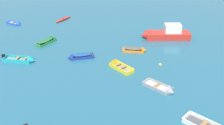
{
  "coord_description": "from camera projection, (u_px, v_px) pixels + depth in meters",
  "views": [
    {
      "loc": [
        1.19,
        -5.03,
        14.06
      ],
      "look_at": [
        0.0,
        21.85,
        0.15
      ],
      "focal_mm": 42.41,
      "sensor_mm": 36.0,
      "label": 1
    }
  ],
  "objects": [
    {
      "name": "rowboat_turquoise_cluster_outer",
      "position": [
        25.0,
        60.0,
        30.74
      ],
      "size": [
        4.13,
        1.6,
        1.07
      ],
      "color": "gray",
      "rests_on": "ground_plane"
    },
    {
      "name": "mooring_buoy_trailing",
      "position": [
        160.0,
        65.0,
        30.15
      ],
      "size": [
        0.33,
        0.33,
        0.33
      ],
      "primitive_type": "sphere",
      "color": "yellow",
      "rests_on": "ground_plane"
    },
    {
      "name": "rowboat_orange_far_back",
      "position": [
        137.0,
        50.0,
        33.24
      ],
      "size": [
        3.03,
        1.28,
        0.99
      ],
      "color": "gray",
      "rests_on": "ground_plane"
    },
    {
      "name": "rowboat_green_midfield_left",
      "position": [
        49.0,
        40.0,
        35.89
      ],
      "size": [
        2.52,
        3.41,
        0.94
      ],
      "color": "#4C4C51",
      "rests_on": "ground_plane"
    },
    {
      "name": "kayak_red_near_left",
      "position": [
        63.0,
        19.0,
        44.35
      ],
      "size": [
        2.31,
        3.61,
        0.36
      ],
      "color": "red",
      "rests_on": "ground_plane"
    },
    {
      "name": "motor_launch_red_back_row_left",
      "position": [
        164.0,
        34.0,
        36.87
      ],
      "size": [
        6.91,
        2.35,
        2.42
      ],
      "color": "red",
      "rests_on": "ground_plane"
    },
    {
      "name": "rowboat_grey_far_right",
      "position": [
        166.0,
        90.0,
        25.21
      ],
      "size": [
        3.25,
        2.98,
        1.1
      ],
      "color": "beige",
      "rests_on": "ground_plane"
    },
    {
      "name": "rowboat_yellow_center",
      "position": [
        116.0,
        65.0,
        29.67
      ],
      "size": [
        3.05,
        3.17,
        1.04
      ],
      "color": "gray",
      "rests_on": "ground_plane"
    },
    {
      "name": "rowboat_deep_blue_foreground_center",
      "position": [
        78.0,
        56.0,
        31.48
      ],
      "size": [
        3.29,
        1.83,
        0.95
      ],
      "color": "#99754C",
      "rests_on": "ground_plane"
    },
    {
      "name": "rowboat_blue_outer_right",
      "position": [
        17.0,
        24.0,
        42.29
      ],
      "size": [
        2.85,
        2.17,
        0.88
      ],
      "color": "beige",
      "rests_on": "ground_plane"
    }
  ]
}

